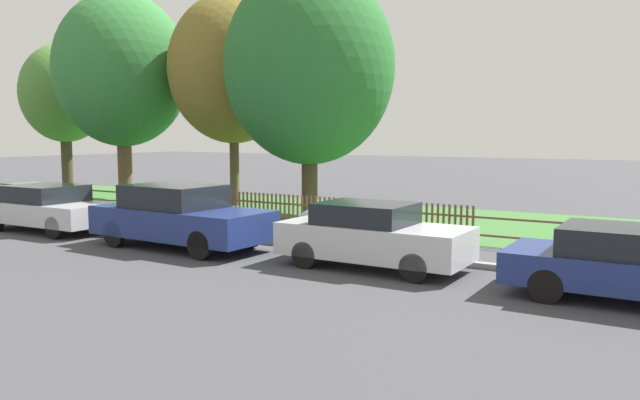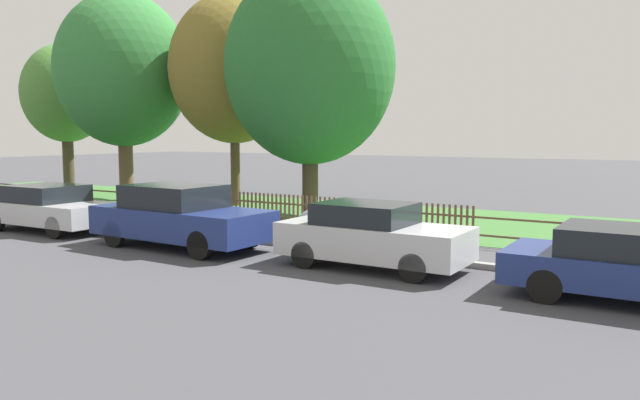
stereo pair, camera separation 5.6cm
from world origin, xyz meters
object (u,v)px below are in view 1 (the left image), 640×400
(tree_mid_park, at_px, (233,69))
(tree_nearest_kerb, at_px, (64,94))
(covered_motorcycle, at_px, (332,222))
(parked_car_navy_estate, at_px, (180,216))
(parked_car_black_saloon, at_px, (49,207))
(tree_behind_motorcycle, at_px, (122,70))
(tree_far_left, at_px, (309,67))
(parked_car_white_van, at_px, (636,264))
(parked_car_red_compact, at_px, (372,235))

(tree_mid_park, bearing_deg, tree_nearest_kerb, -179.86)
(covered_motorcycle, bearing_deg, parked_car_navy_estate, -141.57)
(parked_car_black_saloon, bearing_deg, tree_behind_motorcycle, 123.08)
(parked_car_navy_estate, xyz_separation_m, tree_far_left, (-0.26, 6.37, 4.14))
(covered_motorcycle, distance_m, tree_behind_motorcycle, 14.33)
(covered_motorcycle, distance_m, tree_nearest_kerb, 18.83)
(parked_car_white_van, distance_m, covered_motorcycle, 7.06)
(parked_car_navy_estate, xyz_separation_m, tree_mid_park, (-4.54, 7.77, 4.42))
(tree_far_left, bearing_deg, covered_motorcycle, -52.36)
(parked_car_navy_estate, height_order, tree_nearest_kerb, tree_nearest_kerb)
(parked_car_navy_estate, relative_size, tree_far_left, 0.57)
(parked_car_navy_estate, xyz_separation_m, tree_behind_motorcycle, (-9.57, 6.86, 4.54))
(parked_car_black_saloon, distance_m, tree_nearest_kerb, 12.78)
(parked_car_red_compact, bearing_deg, tree_far_left, 131.46)
(parked_car_red_compact, xyz_separation_m, parked_car_white_van, (4.85, -0.15, -0.05))
(parked_car_red_compact, relative_size, tree_nearest_kerb, 0.56)
(parked_car_red_compact, height_order, tree_behind_motorcycle, tree_behind_motorcycle)
(parked_car_red_compact, distance_m, tree_nearest_kerb, 21.19)
(parked_car_red_compact, xyz_separation_m, tree_nearest_kerb, (-19.45, 7.44, 3.90))
(parked_car_black_saloon, height_order, parked_car_navy_estate, parked_car_navy_estate)
(parked_car_white_van, height_order, tree_nearest_kerb, tree_nearest_kerb)
(parked_car_white_van, relative_size, covered_motorcycle, 2.11)
(tree_nearest_kerb, distance_m, tree_mid_park, 9.90)
(parked_car_red_compact, bearing_deg, tree_nearest_kerb, 159.42)
(tree_mid_park, xyz_separation_m, tree_far_left, (4.27, -1.40, -0.27))
(tree_behind_motorcycle, distance_m, tree_mid_park, 5.11)
(parked_car_white_van, bearing_deg, parked_car_red_compact, 178.27)
(parked_car_navy_estate, bearing_deg, tree_far_left, 94.38)
(parked_car_red_compact, xyz_separation_m, tree_mid_park, (-9.57, 7.47, 4.50))
(tree_nearest_kerb, height_order, tree_mid_park, tree_mid_park)
(parked_car_black_saloon, xyz_separation_m, tree_nearest_kerb, (-9.41, 7.71, 3.91))
(tree_nearest_kerb, relative_size, tree_behind_motorcycle, 0.81)
(parked_car_navy_estate, relative_size, parked_car_white_van, 1.11)
(parked_car_black_saloon, xyz_separation_m, tree_behind_motorcycle, (-4.55, 6.83, 4.64))
(tree_mid_park, relative_size, tree_far_left, 0.99)
(tree_behind_motorcycle, bearing_deg, parked_car_white_van, -19.04)
(parked_car_navy_estate, bearing_deg, parked_car_red_compact, 5.43)
(parked_car_red_compact, distance_m, tree_behind_motorcycle, 16.66)
(tree_nearest_kerb, height_order, tree_far_left, tree_far_left)
(tree_mid_park, bearing_deg, tree_behind_motorcycle, -169.82)
(tree_nearest_kerb, distance_m, tree_behind_motorcycle, 4.99)
(tree_behind_motorcycle, bearing_deg, tree_mid_park, 10.18)
(tree_behind_motorcycle, relative_size, tree_far_left, 1.04)
(parked_car_white_van, relative_size, tree_nearest_kerb, 0.61)
(covered_motorcycle, bearing_deg, parked_car_black_saloon, -161.24)
(tree_mid_park, bearing_deg, parked_car_black_saloon, -93.51)
(tree_nearest_kerb, xyz_separation_m, tree_far_left, (14.16, -1.38, 0.33))
(parked_car_black_saloon, relative_size, covered_motorcycle, 2.08)
(parked_car_black_saloon, relative_size, tree_far_left, 0.51)
(tree_mid_park, bearing_deg, covered_motorcycle, -36.96)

